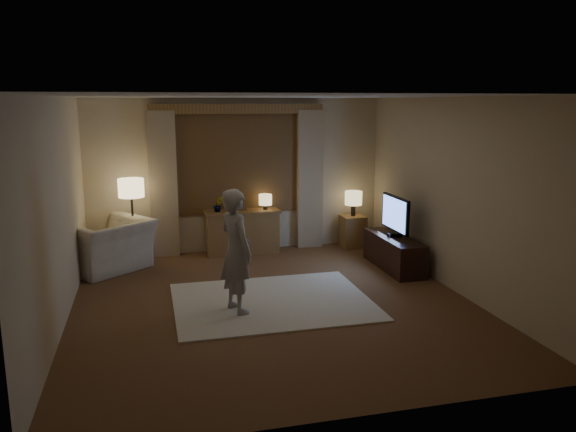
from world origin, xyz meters
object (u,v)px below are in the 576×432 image
object	(u,v)px
person	(236,251)
side_table	(353,231)
sideboard	(243,233)
armchair	(107,246)
tv_stand	(394,252)

from	to	relation	value
person	side_table	bearing A→B (deg)	-62.94
sideboard	armchair	bearing A→B (deg)	-167.72
side_table	person	distance (m)	3.66
armchair	tv_stand	size ratio (longest dim) A/B	0.85
side_table	armchair	bearing A→B (deg)	-174.18
tv_stand	sideboard	bearing A→B (deg)	145.95
armchair	person	world-z (taller)	person
armchair	tv_stand	xyz separation A→B (m)	(4.29, -0.97, -0.14)
sideboard	tv_stand	xyz separation A→B (m)	(2.13, -1.44, -0.10)
side_table	person	size ratio (longest dim) A/B	0.37
sideboard	side_table	bearing A→B (deg)	-1.46
sideboard	side_table	xyz separation A→B (m)	(1.97, -0.05, -0.07)
armchair	side_table	bearing A→B (deg)	146.62
armchair	side_table	world-z (taller)	armchair
side_table	tv_stand	distance (m)	1.40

